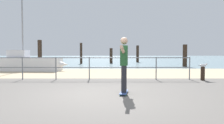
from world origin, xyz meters
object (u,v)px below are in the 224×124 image
object	(u,v)px
skateboard	(123,92)
seagull	(202,65)
bollard_short	(202,74)
skateboarder	(123,61)
sailboat	(29,63)

from	to	relation	value
skateboard	seagull	xyz separation A→B (m)	(3.70, 3.19, 0.62)
skateboard	bollard_short	distance (m)	4.87
skateboarder	bollard_short	size ratio (longest dim) A/B	2.69
skateboard	bollard_short	world-z (taller)	bollard_short
sailboat	bollard_short	distance (m)	10.75
skateboard	skateboarder	distance (m)	0.95
skateboard	sailboat	bearing A→B (deg)	125.71
sailboat	bollard_short	bearing A→B (deg)	-27.49
sailboat	seagull	distance (m)	10.76
skateboarder	seagull	world-z (taller)	skateboarder
skateboarder	seagull	distance (m)	4.89
bollard_short	skateboarder	bearing A→B (deg)	-139.16
skateboarder	bollard_short	xyz separation A→B (m)	(3.68, 3.18, -0.71)
bollard_short	seagull	size ratio (longest dim) A/B	1.28
sailboat	skateboarder	xyz separation A→B (m)	(5.85, -8.14, 0.49)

